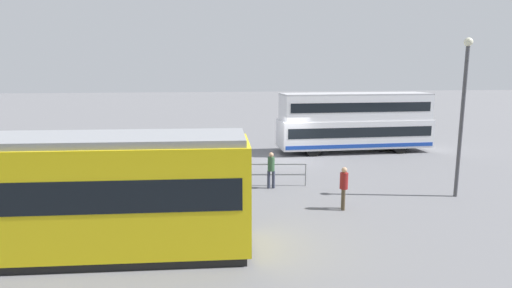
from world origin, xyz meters
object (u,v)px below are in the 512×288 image
Objects in this scene: pedestrian_near_railing at (271,168)px; info_sign at (145,153)px; tram_yellow at (34,195)px; street_lamp at (463,106)px; double_decker_bus at (354,122)px; pedestrian_crossing at (344,185)px.

info_sign is at bearing -3.49° from pedestrian_near_railing.
street_lamp is (-15.70, -3.80, 2.08)m from tram_yellow.
pedestrian_near_railing is at bearing 49.06° from double_decker_bus.
double_decker_bus is 10.64m from pedestrian_near_railing.
tram_yellow is at bearing 15.14° from pedestrian_crossing.
pedestrian_near_railing is at bearing 176.51° from info_sign.
double_decker_bus is 14.76m from info_sign.
pedestrian_crossing is at bearing 124.92° from pedestrian_near_railing.
pedestrian_near_railing is 0.66× the size of info_sign.
street_lamp is at bearing -169.34° from pedestrian_crossing.
tram_yellow is at bearing 43.37° from double_decker_bus.
pedestrian_crossing is 0.66× the size of info_sign.
street_lamp is (-13.40, 2.63, 2.18)m from info_sign.
tram_yellow is 6.83m from info_sign.
pedestrian_crossing is 6.25m from street_lamp.
info_sign is at bearing -24.56° from pedestrian_crossing.
pedestrian_crossing reaches higher than pedestrian_near_railing.
street_lamp is (-5.41, -1.02, 2.95)m from pedestrian_crossing.
street_lamp is (-0.78, 10.29, 1.94)m from double_decker_bus.
info_sign is (5.68, -0.35, 0.77)m from pedestrian_near_railing.
pedestrian_crossing is at bearing 155.44° from info_sign.
tram_yellow is 10.69m from pedestrian_crossing.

